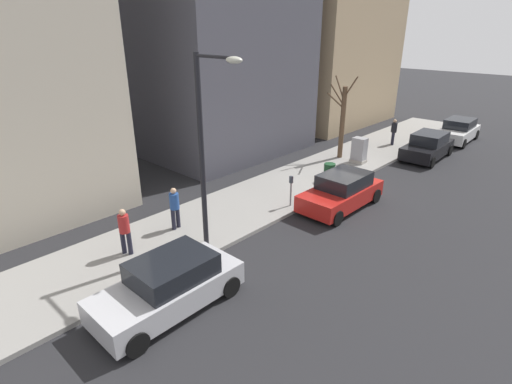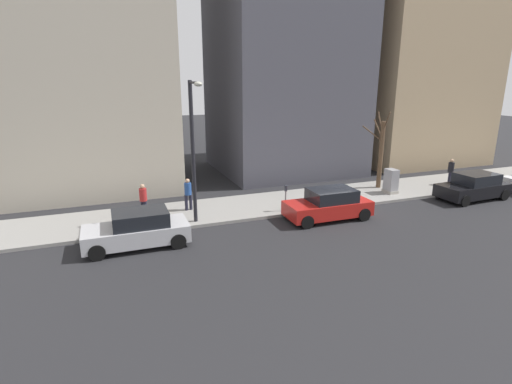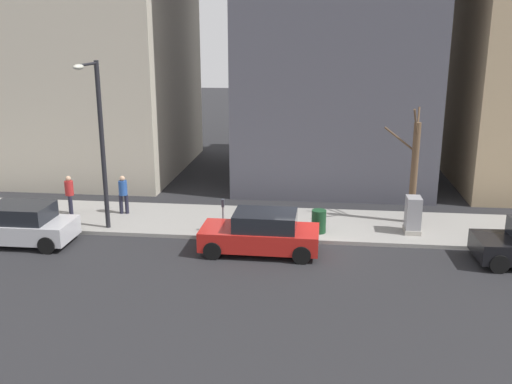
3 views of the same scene
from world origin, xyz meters
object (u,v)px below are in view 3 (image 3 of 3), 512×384
object	(u,v)px
pedestrian_far_corner	(69,193)
trash_bin	(319,221)
streetlamp	(99,132)
pedestrian_midblock	(123,192)
parked_car_silver	(18,225)
utility_box	(413,215)
bare_tree	(414,169)
parking_meter	(223,212)
parked_car_red	(261,233)

from	to	relation	value
pedestrian_far_corner	trash_bin	bearing A→B (deg)	54.35
streetlamp	trash_bin	bearing A→B (deg)	-85.76
pedestrian_midblock	parked_car_silver	bearing A→B (deg)	42.38
utility_box	bare_tree	size ratio (longest dim) A/B	0.30
utility_box	pedestrian_midblock	xyz separation A→B (m)	(1.07, 11.90, 0.24)
bare_tree	pedestrian_midblock	xyz separation A→B (m)	(-0.25, 12.01, -1.30)
trash_bin	pedestrian_midblock	size ratio (longest dim) A/B	0.54
parked_car_silver	pedestrian_far_corner	size ratio (longest dim) A/B	2.53
bare_tree	pedestrian_midblock	size ratio (longest dim) A/B	2.86
parking_meter	parked_car_red	bearing A→B (deg)	-132.58
trash_bin	pedestrian_far_corner	size ratio (longest dim) A/B	0.54
parked_car_red	parking_meter	xyz separation A→B (m)	(1.50, 1.63, 0.24)
parking_meter	pedestrian_midblock	world-z (taller)	pedestrian_midblock
streetlamp	parked_car_red	bearing A→B (deg)	-101.97
utility_box	pedestrian_far_corner	size ratio (longest dim) A/B	0.86
streetlamp	pedestrian_far_corner	world-z (taller)	streetlamp
parking_meter	bare_tree	bearing A→B (deg)	-73.65
parked_car_red	utility_box	size ratio (longest dim) A/B	2.95
utility_box	streetlamp	world-z (taller)	streetlamp
pedestrian_midblock	pedestrian_far_corner	xyz separation A→B (m)	(-0.29, 2.26, 0.00)
pedestrian_far_corner	bare_tree	bearing A→B (deg)	62.89
parked_car_red	parked_car_silver	xyz separation A→B (m)	(-0.13, 9.10, 0.00)
parking_meter	pedestrian_far_corner	bearing A→B (deg)	76.69
streetlamp	parking_meter	bearing A→B (deg)	-87.95
streetlamp	pedestrian_midblock	distance (m)	3.59
trash_bin	pedestrian_far_corner	world-z (taller)	pedestrian_far_corner
utility_box	bare_tree	bearing A→B (deg)	-5.03
utility_box	pedestrian_far_corner	distance (m)	14.18
parked_car_silver	pedestrian_far_corner	world-z (taller)	pedestrian_far_corner
parked_car_silver	trash_bin	size ratio (longest dim) A/B	4.67
parked_car_red	parked_car_silver	bearing A→B (deg)	91.65
parked_car_silver	pedestrian_midblock	bearing A→B (deg)	-38.78
parking_meter	utility_box	xyz separation A→B (m)	(0.85, -7.27, -0.13)
parked_car_silver	utility_box	xyz separation A→B (m)	(2.48, -14.73, 0.11)
parked_car_silver	trash_bin	bearing A→B (deg)	-79.58
parked_car_red	pedestrian_midblock	xyz separation A→B (m)	(3.42, 6.26, 0.35)
parking_meter	bare_tree	distance (m)	7.82
parked_car_red	trash_bin	distance (m)	2.82
parking_meter	pedestrian_midblock	xyz separation A→B (m)	(1.92, 4.63, 0.11)
streetlamp	bare_tree	world-z (taller)	streetlamp
parked_car_silver	streetlamp	xyz separation A→B (m)	(1.47, -2.80, 3.28)
bare_tree	pedestrian_far_corner	size ratio (longest dim) A/B	2.86
utility_box	pedestrian_midblock	bearing A→B (deg)	84.88
bare_tree	parked_car_silver	bearing A→B (deg)	104.36
pedestrian_midblock	streetlamp	bearing A→B (deg)	79.99
parked_car_red	bare_tree	xyz separation A→B (m)	(3.67, -5.75, 1.65)
utility_box	trash_bin	world-z (taller)	utility_box
streetlamp	bare_tree	xyz separation A→B (m)	(2.33, -12.05, -1.63)
streetlamp	parked_car_silver	bearing A→B (deg)	117.67
parked_car_red	bare_tree	size ratio (longest dim) A/B	0.89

